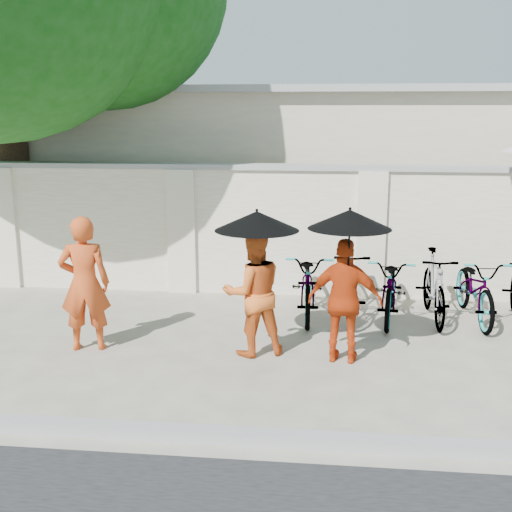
# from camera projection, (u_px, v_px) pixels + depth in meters

# --- Properties ---
(ground) EXTENTS (80.00, 80.00, 0.00)m
(ground) POSITION_uv_depth(u_px,v_px,m) (210.00, 366.00, 7.45)
(ground) COLOR #ABA48D
(kerb) EXTENTS (40.00, 0.16, 0.12)m
(kerb) POSITION_uv_depth(u_px,v_px,m) (177.00, 433.00, 5.79)
(kerb) COLOR gray
(kerb) RESTS_ON ground
(compound_wall) EXTENTS (20.00, 0.30, 2.00)m
(compound_wall) POSITION_uv_depth(u_px,v_px,m) (307.00, 233.00, 10.22)
(compound_wall) COLOR white
(compound_wall) RESTS_ON ground
(building_behind) EXTENTS (14.00, 6.00, 3.20)m
(building_behind) POSITION_uv_depth(u_px,v_px,m) (360.00, 173.00, 13.67)
(building_behind) COLOR beige
(building_behind) RESTS_ON ground
(monk_left) EXTENTS (0.69, 0.53, 1.68)m
(monk_left) POSITION_uv_depth(u_px,v_px,m) (85.00, 284.00, 7.82)
(monk_left) COLOR #C84618
(monk_left) RESTS_ON ground
(monk_center) EXTENTS (0.91, 0.82, 1.54)m
(monk_center) POSITION_uv_depth(u_px,v_px,m) (253.00, 293.00, 7.67)
(monk_center) COLOR orange
(monk_center) RESTS_ON ground
(parasol_center) EXTENTS (0.99, 0.99, 0.90)m
(parasol_center) POSITION_uv_depth(u_px,v_px,m) (257.00, 221.00, 7.40)
(parasol_center) COLOR black
(parasol_center) RESTS_ON ground
(monk_right) EXTENTS (0.91, 0.48, 1.48)m
(monk_right) POSITION_uv_depth(u_px,v_px,m) (345.00, 301.00, 7.45)
(monk_right) COLOR #C1370E
(monk_right) RESTS_ON ground
(parasol_right) EXTENTS (0.95, 0.95, 0.99)m
(parasol_right) POSITION_uv_depth(u_px,v_px,m) (350.00, 219.00, 7.15)
(parasol_right) COLOR black
(parasol_right) RESTS_ON ground
(bike_0) EXTENTS (0.72, 1.87, 0.97)m
(bike_0) POSITION_uv_depth(u_px,v_px,m) (309.00, 283.00, 9.19)
(bike_0) COLOR #ABACB1
(bike_0) RESTS_ON ground
(bike_1) EXTENTS (0.51, 1.73, 1.03)m
(bike_1) POSITION_uv_depth(u_px,v_px,m) (350.00, 282.00, 9.11)
(bike_1) COLOR #ABACB1
(bike_1) RESTS_ON ground
(bike_2) EXTENTS (0.86, 1.86, 0.94)m
(bike_2) POSITION_uv_depth(u_px,v_px,m) (392.00, 287.00, 9.04)
(bike_2) COLOR #ABACB1
(bike_2) RESTS_ON ground
(bike_3) EXTENTS (0.48, 1.66, 1.00)m
(bike_3) POSITION_uv_depth(u_px,v_px,m) (434.00, 286.00, 8.97)
(bike_3) COLOR #ABACB1
(bike_3) RESTS_ON ground
(bike_4) EXTENTS (0.72, 1.81, 0.94)m
(bike_4) POSITION_uv_depth(u_px,v_px,m) (476.00, 288.00, 8.99)
(bike_4) COLOR #ABACB1
(bike_4) RESTS_ON ground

